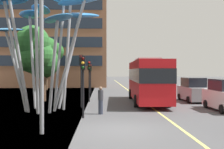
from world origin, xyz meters
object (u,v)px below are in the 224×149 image
object	(u,v)px
traffic_light_opposite	(91,72)
pedestrian	(101,100)
red_bus	(147,79)
street_lamp	(51,20)
leaf_sculpture	(48,12)
traffic_light_kerb_far	(81,70)
traffic_light_kerb_near	(83,73)
car_parked_far	(193,90)
traffic_light_island_mid	(89,72)

from	to	relation	value
traffic_light_opposite	pedestrian	xyz separation A→B (m)	(1.28, -15.39, -1.72)
red_bus	street_lamp	distance (m)	13.48
red_bus	traffic_light_opposite	world-z (taller)	red_bus
leaf_sculpture	traffic_light_kerb_far	world-z (taller)	leaf_sculpture
street_lamp	traffic_light_kerb_near	bearing A→B (deg)	73.89
traffic_light_kerb_far	car_parked_far	xyz separation A→B (m)	(9.89, 3.94, -1.86)
car_parked_far	traffic_light_kerb_near	bearing A→B (deg)	-137.50
red_bus	car_parked_far	xyz separation A→B (m)	(4.36, 0.92, -1.10)
traffic_light_kerb_near	traffic_light_opposite	size ratio (longest dim) A/B	1.01
traffic_light_kerb_near	street_lamp	size ratio (longest dim) A/B	0.46
leaf_sculpture	street_lamp	xyz separation A→B (m)	(1.62, -7.61, -1.93)
traffic_light_opposite	car_parked_far	xyz separation A→B (m)	(9.69, -8.30, -1.61)
leaf_sculpture	traffic_light_opposite	world-z (taller)	leaf_sculpture
red_bus	traffic_light_kerb_near	world-z (taller)	red_bus
traffic_light_island_mid	pedestrian	distance (m)	7.34
pedestrian	traffic_light_island_mid	bearing A→B (deg)	98.52
traffic_light_opposite	car_parked_far	size ratio (longest dim) A/B	0.81
traffic_light_kerb_far	traffic_light_opposite	xyz separation A→B (m)	(0.20, 12.23, -0.25)
traffic_light_kerb_near	red_bus	bearing A→B (deg)	56.69
car_parked_far	street_lamp	bearing A→B (deg)	-130.10
traffic_light_kerb_far	traffic_light_kerb_near	bearing A→B (deg)	-84.43
traffic_light_kerb_far	traffic_light_opposite	size ratio (longest dim) A/B	1.10
car_parked_far	street_lamp	distance (m)	16.87
traffic_light_kerb_far	car_parked_far	bearing A→B (deg)	21.71
street_lamp	traffic_light_kerb_far	bearing A→B (deg)	85.58
pedestrian	red_bus	bearing A→B (deg)	56.71
traffic_light_kerb_near	car_parked_far	distance (m)	12.89
leaf_sculpture	pedestrian	world-z (taller)	leaf_sculpture
car_parked_far	pedestrian	bearing A→B (deg)	-139.84
red_bus	pedestrian	xyz separation A→B (m)	(-4.05, -6.17, -1.21)
traffic_light_kerb_near	traffic_light_kerb_far	world-z (taller)	traffic_light_kerb_far
traffic_light_kerb_near	traffic_light_kerb_far	size ratio (longest dim) A/B	0.91
leaf_sculpture	traffic_light_kerb_far	size ratio (longest dim) A/B	2.56
traffic_light_kerb_far	traffic_light_opposite	distance (m)	12.24
red_bus	traffic_light_kerb_near	size ratio (longest dim) A/B	3.02
red_bus	traffic_light_kerb_near	distance (m)	9.25
traffic_light_kerb_near	traffic_light_kerb_far	distance (m)	4.73
leaf_sculpture	traffic_light_kerb_near	world-z (taller)	leaf_sculpture
traffic_light_island_mid	car_parked_far	distance (m)	9.61
traffic_light_opposite	pedestrian	bearing A→B (deg)	-85.24
leaf_sculpture	traffic_light_island_mid	bearing A→B (deg)	60.95
traffic_light_island_mid	street_lamp	distance (m)	12.75
traffic_light_kerb_near	street_lamp	world-z (taller)	street_lamp
red_bus	traffic_light_kerb_far	size ratio (longest dim) A/B	2.76
traffic_light_kerb_far	street_lamp	world-z (taller)	street_lamp
traffic_light_kerb_far	street_lamp	xyz separation A→B (m)	(-0.66, -8.60, 2.16)
traffic_light_island_mid	traffic_light_kerb_near	bearing A→B (deg)	-89.76
leaf_sculpture	car_parked_far	size ratio (longest dim) A/B	2.28
traffic_light_opposite	street_lamp	bearing A→B (deg)	-92.37
red_bus	leaf_sculpture	world-z (taller)	leaf_sculpture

